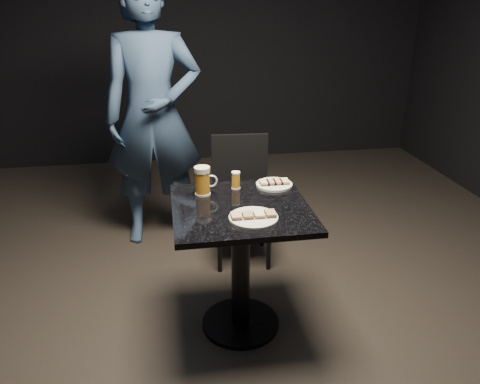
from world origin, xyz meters
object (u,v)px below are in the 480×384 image
beer_tumbler (236,180)px  chair (241,190)px  plate_small (274,185)px  table (241,247)px  plate_large (253,218)px  beer_mug (203,181)px  patron (153,116)px

beer_tumbler → chair: (0.12, 0.56, -0.30)m
plate_small → table: (-0.23, -0.24, -0.25)m
plate_large → chair: 1.00m
plate_large → beer_mug: size_ratio=1.52×
chair → plate_small: bearing=-80.1°
plate_small → chair: chair is taller
plate_large → table: 0.30m
plate_large → table: plate_large is taller
beer_tumbler → plate_small: bearing=0.6°
beer_mug → plate_small: bearing=8.2°
plate_small → patron: (-0.67, 0.93, 0.20)m
plate_large → table: size_ratio=0.32×
plate_small → chair: 0.62m
table → chair: (0.14, 0.80, -0.01)m
patron → beer_tumbler: 1.04m
beer_mug → beer_tumbler: (0.19, 0.06, -0.03)m
plate_small → patron: bearing=125.9°
plate_large → chair: size_ratio=0.28×
plate_large → beer_mug: beer_mug is taller
beer_mug → plate_large: bearing=-58.2°
plate_large → beer_mug: (-0.21, 0.34, 0.07)m
plate_small → beer_mug: bearing=-171.8°
table → patron: bearing=110.5°
chair → table: bearing=-99.7°
patron → beer_tumbler: (0.45, -0.93, -0.16)m
plate_large → chair: (0.10, 0.96, -0.26)m
plate_small → beer_mug: beer_mug is taller
plate_large → beer_tumbler: (-0.02, 0.40, 0.04)m
plate_large → beer_tumbler: bearing=93.5°
beer_mug → beer_tumbler: bearing=16.7°
plate_small → beer_tumbler: beer_tumbler is taller
table → plate_small: bearing=45.9°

